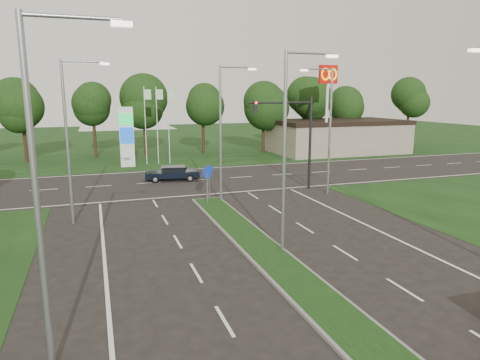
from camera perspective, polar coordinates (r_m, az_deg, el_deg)
name	(u,v)px	position (r m, az deg, el deg)	size (l,w,h in m)	color
ground	(336,318)	(14.95, 12.70, -17.55)	(160.00, 160.00, 0.00)	black
verge_far	(144,143)	(66.82, -12.72, 4.85)	(160.00, 50.00, 0.02)	black
cross_road	(185,181)	(36.47, -7.30, -0.12)	(160.00, 12.00, 0.02)	black
median_kerb	(285,270)	(18.09, 5.97, -11.84)	(2.00, 26.00, 0.12)	slate
commercial_building	(337,137)	(55.56, 12.85, 5.67)	(16.00, 9.00, 4.00)	gray
streetlight_median_near	(289,143)	(18.99, 6.49, 4.97)	(2.53, 0.22, 9.00)	gray
streetlight_median_far	(223,127)	(28.32, -2.24, 7.08)	(2.53, 0.22, 9.00)	gray
streetlight_left_near	(44,182)	(11.31, -24.65, -0.25)	(2.53, 0.22, 9.00)	gray
streetlight_left_far	(70,134)	(25.17, -21.67, 5.78)	(2.53, 0.22, 9.00)	gray
streetlight_right_far	(328,124)	(31.45, 11.62, 7.28)	(2.53, 0.22, 9.00)	gray
traffic_signal	(295,129)	(32.47, 7.33, 6.78)	(5.10, 0.42, 7.00)	black
median_signs	(208,177)	(28.87, -4.32, 0.40)	(1.16, 1.76, 2.38)	gray
gas_pylon	(129,135)	(44.41, -14.61, 5.80)	(5.80, 1.26, 8.00)	silver
mcdonalds_sign	(328,87)	(49.82, 11.63, 12.01)	(2.20, 0.47, 10.40)	silver
treeline_far	(157,98)	(51.50, -11.04, 10.71)	(6.00, 6.00, 9.90)	black
navy_sedan	(173,173)	(36.67, -8.95, 0.94)	(4.70, 2.52, 1.23)	black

